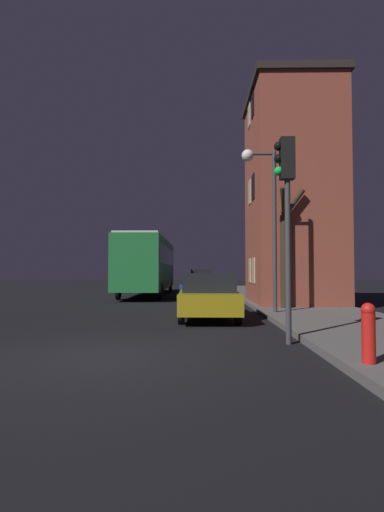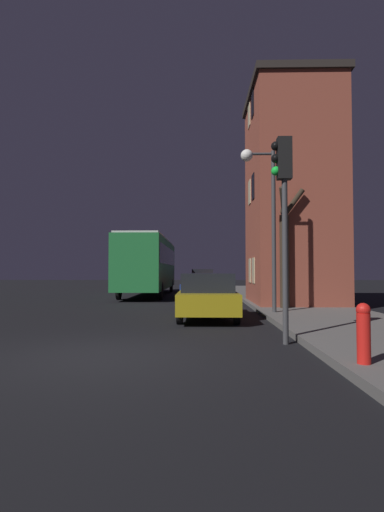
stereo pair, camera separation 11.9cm
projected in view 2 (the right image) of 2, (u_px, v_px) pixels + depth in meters
The scene contains 10 objects.
ground_plane at pixel (99, 355), 7.28m from camera, with size 120.00×120.00×0.00m, color black.
brick_building at pixel (291, 195), 17.78m from camera, with size 3.79×5.21×9.54m.
streetlamp at pixel (263, 199), 13.55m from camera, with size 1.18×0.42×5.54m.
traffic_light at pixel (283, 195), 8.49m from camera, with size 0.43×0.24×4.39m.
bare_tree at pixel (285, 247), 15.08m from camera, with size 1.10×1.99×4.69m.
bus at pixel (149, 262), 25.11m from camera, with size 2.46×11.63×3.53m.
car_near_lane at pixel (207, 295), 12.94m from camera, with size 1.82×4.48×1.46m.
car_mid_lane at pixel (198, 286), 21.62m from camera, with size 1.81×4.52×1.38m.
car_far_lane at pixel (202, 280), 31.12m from camera, with size 1.82×4.56×1.67m.
fire_hydrant at pixel (364, 332), 5.96m from camera, with size 0.21×0.21×0.91m.
Camera 2 is at (1.85, -7.31, 1.54)m, focal length 28.00 mm.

